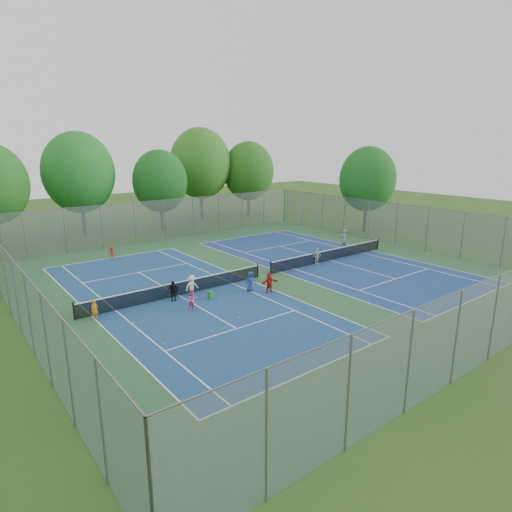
{
  "coord_description": "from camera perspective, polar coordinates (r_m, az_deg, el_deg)",
  "views": [
    {
      "loc": [
        -18.85,
        -23.38,
        9.39
      ],
      "look_at": [
        0.0,
        1.0,
        1.3
      ],
      "focal_mm": 30.0,
      "sensor_mm": 36.0,
      "label": 1
    }
  ],
  "objects": [
    {
      "name": "tree_nr",
      "position": [
        55.01,
        -7.42,
        12.14
      ],
      "size": [
        7.6,
        7.6,
        11.42
      ],
      "color": "#443326",
      "rests_on": "ground"
    },
    {
      "name": "tennis_ball_3",
      "position": [
        26.46,
        -4.76,
        -6.05
      ],
      "size": [
        0.07,
        0.07,
        0.07
      ],
      "primitive_type": "sphere",
      "color": "#C9D631",
      "rests_on": "ground"
    },
    {
      "name": "teen_court_b",
      "position": [
        34.65,
        8.13,
        -0.01
      ],
      "size": [
        0.82,
        0.38,
        1.36
      ],
      "primitive_type": "imported",
      "rotation": [
        0.0,
        0.0,
        -0.07
      ],
      "color": "silver",
      "rests_on": "ground"
    },
    {
      "name": "fence_west",
      "position": [
        24.69,
        -29.31,
        -4.67
      ],
      "size": [
        0.1,
        32.0,
        4.0
      ],
      "primitive_type": "cube",
      "rotation": [
        0.0,
        0.0,
        1.57
      ],
      "color": "gray",
      "rests_on": "ground"
    },
    {
      "name": "fence_south",
      "position": [
        21.55,
        29.11,
        -7.29
      ],
      "size": [
        32.0,
        0.1,
        4.0
      ],
      "primitive_type": "cube",
      "color": "gray",
      "rests_on": "ground"
    },
    {
      "name": "student_a",
      "position": [
        25.25,
        -20.71,
        -6.74
      ],
      "size": [
        0.47,
        0.37,
        1.13
      ],
      "primitive_type": "imported",
      "rotation": [
        0.0,
        0.0,
        0.26
      ],
      "color": "orange",
      "rests_on": "ground"
    },
    {
      "name": "net_left",
      "position": [
        27.69,
        -10.28,
        -4.36
      ],
      "size": [
        12.87,
        0.1,
        0.91
      ],
      "primitive_type": "cube",
      "color": "black",
      "rests_on": "ground"
    },
    {
      "name": "net_right",
      "position": [
        35.98,
        9.84,
        0.11
      ],
      "size": [
        12.87,
        0.1,
        0.91
      ],
      "primitive_type": "cube",
      "color": "black",
      "rests_on": "ground"
    },
    {
      "name": "student_c",
      "position": [
        27.39,
        -8.55,
        -3.98
      ],
      "size": [
        0.91,
        0.54,
        1.38
      ],
      "primitive_type": "imported",
      "rotation": [
        0.0,
        0.0,
        0.03
      ],
      "color": "white",
      "rests_on": "ground"
    },
    {
      "name": "court_right",
      "position": [
        36.09,
        9.81,
        -0.57
      ],
      "size": [
        10.97,
        23.77,
        0.01
      ],
      "primitive_type": "cube",
      "color": "navy",
      "rests_on": "court_pad"
    },
    {
      "name": "student_f",
      "position": [
        27.76,
        1.81,
        -3.59
      ],
      "size": [
        1.31,
        0.62,
        1.35
      ],
      "primitive_type": "imported",
      "rotation": [
        0.0,
        0.0,
        -0.18
      ],
      "color": "red",
      "rests_on": "ground"
    },
    {
      "name": "tennis_ball_1",
      "position": [
        24.06,
        -2.2,
        -8.19
      ],
      "size": [
        0.07,
        0.07,
        0.07
      ],
      "primitive_type": "sphere",
      "color": "yellow",
      "rests_on": "ground"
    },
    {
      "name": "court_left",
      "position": [
        27.84,
        -10.24,
        -5.21
      ],
      "size": [
        10.97,
        23.77,
        0.01
      ],
      "primitive_type": "cube",
      "color": "navy",
      "rests_on": "court_pad"
    },
    {
      "name": "fence_north",
      "position": [
        44.28,
        -12.0,
        4.78
      ],
      "size": [
        32.0,
        0.1,
        4.0
      ],
      "primitive_type": "cube",
      "color": "gray",
      "rests_on": "ground"
    },
    {
      "name": "court_pad",
      "position": [
        31.47,
        1.12,
        -2.65
      ],
      "size": [
        32.0,
        32.0,
        0.01
      ],
      "primitive_type": "cube",
      "color": "#2B5C35",
      "rests_on": "ground"
    },
    {
      "name": "tennis_ball_2",
      "position": [
        24.29,
        -16.01,
        -8.55
      ],
      "size": [
        0.07,
        0.07,
        0.07
      ],
      "primitive_type": "sphere",
      "color": "#D9F539",
      "rests_on": "ground"
    },
    {
      "name": "ball_crate",
      "position": [
        28.54,
        -10.88,
        -4.42
      ],
      "size": [
        0.46,
        0.46,
        0.34
      ],
      "primitive_type": "cube",
      "rotation": [
        0.0,
        0.0,
        0.19
      ],
      "color": "blue",
      "rests_on": "ground"
    },
    {
      "name": "tennis_ball_6",
      "position": [
        26.27,
        -8.18,
        -6.31
      ],
      "size": [
        0.07,
        0.07,
        0.07
      ],
      "primitive_type": "sphere",
      "color": "yellow",
      "rests_on": "ground"
    },
    {
      "name": "tennis_ball_0",
      "position": [
        21.51,
        -12.14,
        -11.43
      ],
      "size": [
        0.07,
        0.07,
        0.07
      ],
      "primitive_type": "sphere",
      "color": "#C1DC33",
      "rests_on": "ground"
    },
    {
      "name": "instructor",
      "position": [
        40.09,
        11.63,
        2.2
      ],
      "size": [
        0.72,
        0.52,
        1.83
      ],
      "primitive_type": "imported",
      "rotation": [
        0.0,
        0.0,
        3.26
      ],
      "color": "gray",
      "rests_on": "ground"
    },
    {
      "name": "tree_nl",
      "position": [
        48.21,
        -22.56,
        10.23
      ],
      "size": [
        7.2,
        7.2,
        10.69
      ],
      "color": "#443326",
      "rests_on": "ground"
    },
    {
      "name": "tennis_ball_8",
      "position": [
        22.45,
        -5.89,
        -10.01
      ],
      "size": [
        0.07,
        0.07,
        0.07
      ],
      "primitive_type": "sphere",
      "color": "yellow",
      "rests_on": "ground"
    },
    {
      "name": "fence_east",
      "position": [
        42.61,
        18.19,
        3.98
      ],
      "size": [
        0.1,
        32.0,
        4.0
      ],
      "primitive_type": "cube",
      "rotation": [
        0.0,
        0.0,
        1.57
      ],
      "color": "gray",
      "rests_on": "ground"
    },
    {
      "name": "ground",
      "position": [
        31.47,
        1.12,
        -2.66
      ],
      "size": [
        120.0,
        120.0,
        0.0
      ],
      "primitive_type": "plane",
      "color": "#2C5119",
      "rests_on": "ground"
    },
    {
      "name": "tree_side_e",
      "position": [
        48.05,
        14.65,
        9.89
      ],
      "size": [
        6.0,
        6.0,
        9.2
      ],
      "color": "#443326",
      "rests_on": "ground"
    },
    {
      "name": "tennis_ball_9",
      "position": [
        23.26,
        1.34,
        -9.02
      ],
      "size": [
        0.07,
        0.07,
        0.07
      ],
      "primitive_type": "sphere",
      "color": "#D4F138",
      "rests_on": "ground"
    },
    {
      "name": "student_e",
      "position": [
        28.05,
        -0.71,
        -3.42
      ],
      "size": [
        0.72,
        0.55,
        1.33
      ],
      "primitive_type": "imported",
      "rotation": [
        0.0,
        0.0,
        -0.21
      ],
      "color": "navy",
      "rests_on": "ground"
    },
    {
      "name": "tennis_ball_5",
      "position": [
        26.41,
        -3.68,
        -6.07
      ],
      "size": [
        0.07,
        0.07,
        0.07
      ],
      "primitive_type": "sphere",
      "color": "#C7E735",
      "rests_on": "ground"
    },
    {
      "name": "tennis_ball_10",
      "position": [
        25.38,
        0.25,
        -6.92
      ],
      "size": [
        0.07,
        0.07,
        0.07
      ],
      "primitive_type": "sphere",
      "color": "#A0C42D",
      "rests_on": "ground"
    },
    {
      "name": "ball_hopper",
      "position": [
        26.9,
        -6.1,
        -5.2
      ],
      "size": [
        0.29,
        0.29,
        0.53
      ],
      "primitive_type": "cube",
      "rotation": [
        0.0,
        0.0,
        0.05
      ],
      "color": "green",
      "rests_on": "ground"
    },
    {
      "name": "tennis_ball_4",
      "position": [
        24.64,
        -2.38,
        -7.62
      ],
      "size": [
        0.07,
        0.07,
        0.07
      ],
      "primitive_type": "sphere",
      "color": "#DEED37",
      "rests_on": "ground"
    },
    {
      "name": "tree_ne",
      "position": [
        56.72,
        -1.01,
        11.25
      ],
      "size": [
        6.6,
        6.6,
        9.77
      ],
      "color": "#443326",
      "rests_on": "ground"
    },
    {
      "name": "student_b",
      "position": [
        25.14,
        -8.44,
        -5.85
      ],
      "size": [
        0.66,
        0.54,
        1.26
      ],
      "primitive_type": "imported",
      "rotation": [
        0.0,
        0.0,
        0.1
      ],
      "color": "#DB5591",
      "rests_on": "ground"
    },
    {
      "name": "tennis_ball_7",
      "position": [
        25.53,
        -12.39,
        -7.15
      ],
      "size": [
        0.07,
        0.07,
        0.07
      ],
      "primitive_type": "sphere",
      "color": "#B0D130",
      "rests_on": "ground"
    },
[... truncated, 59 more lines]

